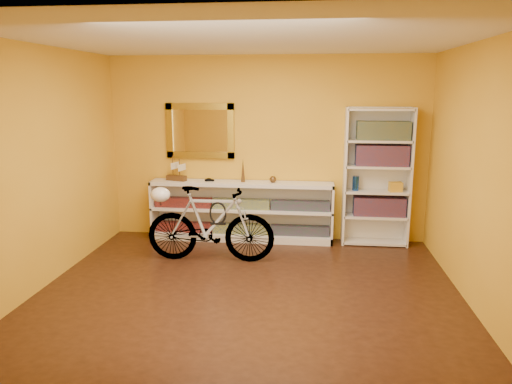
# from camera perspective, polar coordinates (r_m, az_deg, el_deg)

# --- Properties ---
(floor) EXTENTS (4.50, 4.00, 0.01)m
(floor) POSITION_cam_1_polar(r_m,az_deg,el_deg) (5.26, -0.89, -11.84)
(floor) COLOR black
(floor) RESTS_ON ground
(ceiling) EXTENTS (4.50, 4.00, 0.01)m
(ceiling) POSITION_cam_1_polar(r_m,az_deg,el_deg) (4.83, -1.00, 17.74)
(ceiling) COLOR silver
(ceiling) RESTS_ON ground
(back_wall) EXTENTS (4.50, 0.01, 2.60)m
(back_wall) POSITION_cam_1_polar(r_m,az_deg,el_deg) (6.85, 1.26, 5.14)
(back_wall) COLOR gold
(back_wall) RESTS_ON ground
(left_wall) EXTENTS (0.01, 4.00, 2.60)m
(left_wall) POSITION_cam_1_polar(r_m,az_deg,el_deg) (5.63, -24.34, 2.55)
(left_wall) COLOR gold
(left_wall) RESTS_ON ground
(right_wall) EXTENTS (0.01, 4.00, 2.60)m
(right_wall) POSITION_cam_1_polar(r_m,az_deg,el_deg) (5.10, 25.04, 1.60)
(right_wall) COLOR gold
(right_wall) RESTS_ON ground
(gilt_mirror) EXTENTS (0.98, 0.06, 0.78)m
(gilt_mirror) POSITION_cam_1_polar(r_m,az_deg,el_deg) (6.94, -6.66, 7.22)
(gilt_mirror) COLOR olive
(gilt_mirror) RESTS_ON back_wall
(wall_socket) EXTENTS (0.09, 0.02, 0.09)m
(wall_socket) POSITION_cam_1_polar(r_m,az_deg,el_deg) (7.01, 8.55, -3.59)
(wall_socket) COLOR silver
(wall_socket) RESTS_ON back_wall
(console_unit) EXTENTS (2.60, 0.35, 0.85)m
(console_unit) POSITION_cam_1_polar(r_m,az_deg,el_deg) (6.87, -1.75, -2.28)
(console_unit) COLOR silver
(console_unit) RESTS_ON floor
(cd_row_lower) EXTENTS (2.50, 0.13, 0.14)m
(cd_row_lower) POSITION_cam_1_polar(r_m,az_deg,el_deg) (6.92, -1.76, -4.37)
(cd_row_lower) COLOR black
(cd_row_lower) RESTS_ON console_unit
(cd_row_upper) EXTENTS (2.50, 0.13, 0.14)m
(cd_row_upper) POSITION_cam_1_polar(r_m,az_deg,el_deg) (6.82, -1.78, -1.43)
(cd_row_upper) COLOR navy
(cd_row_upper) RESTS_ON console_unit
(model_ship) EXTENTS (0.32, 0.20, 0.35)m
(model_ship) POSITION_cam_1_polar(r_m,az_deg,el_deg) (6.94, -9.47, 2.79)
(model_ship) COLOR #3E2611
(model_ship) RESTS_ON console_unit
(toy_car) EXTENTS (0.00, 0.01, 0.00)m
(toy_car) POSITION_cam_1_polar(r_m,az_deg,el_deg) (6.86, -5.54, 1.29)
(toy_car) COLOR black
(toy_car) RESTS_ON console_unit
(bronze_ornament) EXTENTS (0.06, 0.06, 0.33)m
(bronze_ornament) POSITION_cam_1_polar(r_m,az_deg,el_deg) (6.74, -1.56, 2.60)
(bronze_ornament) COLOR #543A1C
(bronze_ornament) RESTS_ON console_unit
(decorative_orb) EXTENTS (0.09, 0.09, 0.09)m
(decorative_orb) POSITION_cam_1_polar(r_m,az_deg,el_deg) (6.72, 2.02, 1.51)
(decorative_orb) COLOR #543A1C
(decorative_orb) RESTS_ON console_unit
(bookcase) EXTENTS (0.90, 0.30, 1.90)m
(bookcase) POSITION_cam_1_polar(r_m,az_deg,el_deg) (6.77, 14.17, 1.70)
(bookcase) COLOR silver
(bookcase) RESTS_ON floor
(book_row_a) EXTENTS (0.70, 0.22, 0.26)m
(book_row_a) POSITION_cam_1_polar(r_m,az_deg,el_deg) (6.86, 14.41, -1.64)
(book_row_a) COLOR maroon
(book_row_a) RESTS_ON bookcase
(book_row_b) EXTENTS (0.70, 0.22, 0.28)m
(book_row_b) POSITION_cam_1_polar(r_m,az_deg,el_deg) (6.73, 14.72, 4.24)
(book_row_b) COLOR maroon
(book_row_b) RESTS_ON bookcase
(book_row_c) EXTENTS (0.70, 0.22, 0.25)m
(book_row_c) POSITION_cam_1_polar(r_m,az_deg,el_deg) (6.70, 14.87, 7.07)
(book_row_c) COLOR navy
(book_row_c) RESTS_ON bookcase
(travel_mug) EXTENTS (0.09, 0.09, 0.20)m
(travel_mug) POSITION_cam_1_polar(r_m,az_deg,el_deg) (6.74, 11.75, 1.02)
(travel_mug) COLOR #163F9D
(travel_mug) RESTS_ON bookcase
(red_tin) EXTENTS (0.16, 0.16, 0.18)m
(red_tin) POSITION_cam_1_polar(r_m,az_deg,el_deg) (6.70, 12.69, 6.89)
(red_tin) COLOR maroon
(red_tin) RESTS_ON bookcase
(yellow_bag) EXTENTS (0.18, 0.13, 0.13)m
(yellow_bag) POSITION_cam_1_polar(r_m,az_deg,el_deg) (6.79, 16.25, 0.59)
(yellow_bag) COLOR gold
(yellow_bag) RESTS_ON bookcase
(bicycle) EXTENTS (0.46, 1.65, 0.96)m
(bicycle) POSITION_cam_1_polar(r_m,az_deg,el_deg) (6.03, -5.43, -3.82)
(bicycle) COLOR silver
(bicycle) RESTS_ON floor
(helmet) EXTENTS (0.24, 0.23, 0.18)m
(helmet) POSITION_cam_1_polar(r_m,az_deg,el_deg) (6.09, -11.30, -0.31)
(helmet) COLOR white
(helmet) RESTS_ON bicycle
(u_lock) EXTENTS (0.22, 0.02, 0.22)m
(u_lock) POSITION_cam_1_polar(r_m,az_deg,el_deg) (5.98, -4.55, -2.52)
(u_lock) COLOR black
(u_lock) RESTS_ON bicycle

